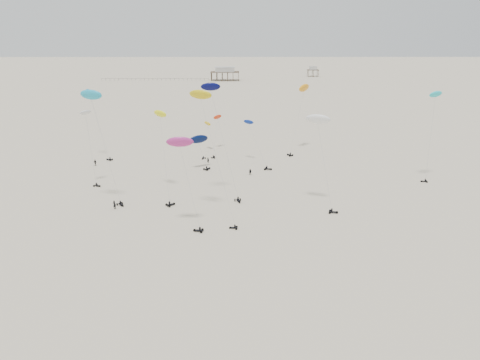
{
  "coord_description": "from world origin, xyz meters",
  "views": [
    {
      "loc": [
        -0.42,
        -3.89,
        36.85
      ],
      "look_at": [
        0.0,
        88.0,
        7.0
      ],
      "focal_mm": 35.0,
      "sensor_mm": 36.0,
      "label": 1
    }
  ],
  "objects_px": {
    "rig_3": "(96,114)",
    "rig_8": "(434,109)",
    "spectator_0": "(115,209)",
    "pavilion_small": "(313,72)",
    "pavilion_main": "(225,75)"
  },
  "relations": [
    {
      "from": "spectator_0",
      "to": "pavilion_main",
      "type": "bearing_deg",
      "value": -71.72
    },
    {
      "from": "pavilion_main",
      "to": "rig_8",
      "type": "distance_m",
      "value": 245.83
    },
    {
      "from": "rig_8",
      "to": "rig_3",
      "type": "bearing_deg",
      "value": 108.64
    },
    {
      "from": "pavilion_small",
      "to": "rig_3",
      "type": "height_order",
      "value": "rig_3"
    },
    {
      "from": "rig_3",
      "to": "pavilion_main",
      "type": "bearing_deg",
      "value": -133.53
    },
    {
      "from": "pavilion_small",
      "to": "rig_8",
      "type": "distance_m",
      "value": 269.09
    },
    {
      "from": "rig_3",
      "to": "spectator_0",
      "type": "height_order",
      "value": "rig_3"
    },
    {
      "from": "pavilion_main",
      "to": "pavilion_small",
      "type": "xyz_separation_m",
      "value": [
        70.0,
        30.0,
        -0.74
      ]
    },
    {
      "from": "rig_8",
      "to": "spectator_0",
      "type": "height_order",
      "value": "rig_8"
    },
    {
      "from": "rig_8",
      "to": "pavilion_small",
      "type": "bearing_deg",
      "value": 4.22
    },
    {
      "from": "rig_3",
      "to": "spectator_0",
      "type": "distance_m",
      "value": 20.68
    },
    {
      "from": "rig_3",
      "to": "spectator_0",
      "type": "relative_size",
      "value": 10.92
    },
    {
      "from": "pavilion_main",
      "to": "rig_3",
      "type": "relative_size",
      "value": 0.85
    },
    {
      "from": "rig_3",
      "to": "rig_8",
      "type": "height_order",
      "value": "rig_3"
    },
    {
      "from": "rig_8",
      "to": "spectator_0",
      "type": "relative_size",
      "value": 9.87
    }
  ]
}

